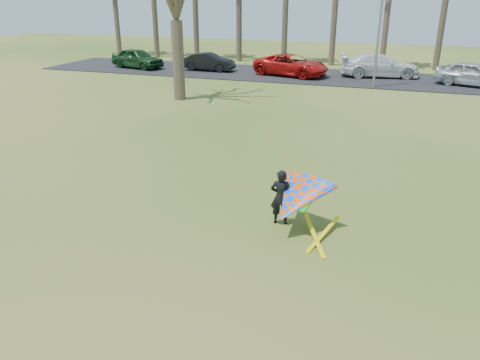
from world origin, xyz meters
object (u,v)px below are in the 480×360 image
(car_0, at_px, (137,58))
(streetlight, at_px, (384,12))
(car_2, at_px, (291,65))
(car_4, at_px, (473,74))
(kite_flyer, at_px, (295,199))
(car_3, at_px, (380,66))
(car_1, at_px, (209,62))

(car_0, bearing_deg, streetlight, -82.97)
(streetlight, xyz_separation_m, car_2, (-6.02, 2.49, -3.67))
(streetlight, relative_size, car_4, 1.82)
(car_4, bearing_deg, car_0, 110.83)
(streetlight, xyz_separation_m, kite_flyer, (-0.67, -20.15, -3.63))
(car_3, bearing_deg, kite_flyer, 166.94)
(car_3, height_order, kite_flyer, kite_flyer)
(car_0, bearing_deg, car_4, -75.91)
(car_0, height_order, car_3, car_3)
(car_0, bearing_deg, car_1, -70.66)
(car_1, height_order, car_3, car_3)
(car_2, bearing_deg, car_0, 106.84)
(kite_flyer, bearing_deg, car_0, 128.15)
(streetlight, relative_size, car_0, 1.84)
(car_3, bearing_deg, car_1, 84.29)
(car_2, xyz_separation_m, car_3, (5.96, 1.47, 0.04))
(car_0, distance_m, car_4, 23.85)
(car_1, bearing_deg, car_0, 95.72)
(car_4, relative_size, kite_flyer, 1.84)
(car_1, relative_size, car_2, 0.74)
(car_1, xyz_separation_m, kite_flyer, (11.73, -22.84, 0.13))
(car_0, distance_m, kite_flyer, 28.32)
(streetlight, bearing_deg, car_3, 90.81)
(car_1, height_order, kite_flyer, kite_flyer)
(car_2, bearing_deg, kite_flyer, -151.61)
(car_2, bearing_deg, car_4, -75.88)
(kite_flyer, bearing_deg, car_2, 103.29)
(car_1, xyz_separation_m, car_2, (6.38, -0.20, 0.09))
(car_0, relative_size, car_1, 1.11)
(streetlight, relative_size, car_2, 1.51)
(car_1, distance_m, car_2, 6.39)
(car_1, bearing_deg, streetlight, -102.16)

